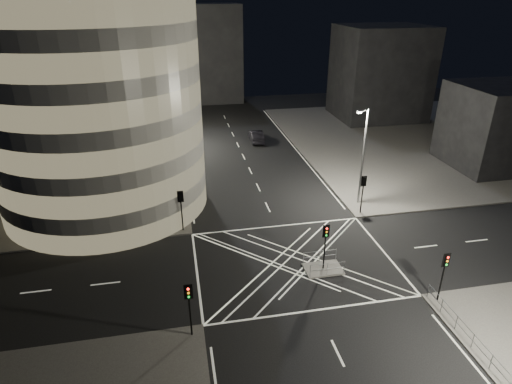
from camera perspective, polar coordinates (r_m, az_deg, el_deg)
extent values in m
plane|color=black|center=(36.02, 5.08, -9.26)|extent=(120.00, 120.00, 0.00)
cube|color=#4A4745|center=(62.32, -29.36, 3.00)|extent=(42.00, 42.00, 0.15)
cube|color=#4A4745|center=(70.02, 22.30, 6.63)|extent=(42.00, 42.00, 0.15)
cube|color=slate|center=(35.37, 8.92, -10.09)|extent=(3.00, 2.00, 0.15)
cylinder|color=gray|center=(43.63, -21.08, 13.53)|extent=(20.00, 20.00, 25.00)
cube|color=gray|center=(55.62, -30.03, 14.15)|extent=(20.00, 18.00, 25.00)
cube|color=gray|center=(72.14, -22.53, 16.24)|extent=(24.00, 16.00, 22.00)
cube|color=black|center=(77.72, 16.20, 15.03)|extent=(14.00, 12.00, 15.00)
cube|color=black|center=(60.84, 29.28, 7.65)|extent=(10.00, 10.00, 10.00)
cube|color=black|center=(87.20, -8.29, 17.68)|extent=(18.00, 8.00, 18.00)
cylinder|color=black|center=(41.75, -12.30, -1.68)|extent=(0.32, 0.32, 3.34)
ellipsoid|color=black|center=(40.48, -12.70, 2.16)|extent=(5.00, 5.00, 5.75)
cylinder|color=black|center=(47.26, -12.28, 1.39)|extent=(0.32, 0.32, 2.99)
ellipsoid|color=black|center=(46.22, -12.60, 4.55)|extent=(4.70, 4.70, 5.40)
cylinder|color=black|center=(52.67, -12.32, 4.40)|extent=(0.32, 0.32, 3.78)
ellipsoid|color=black|center=(51.72, -12.62, 7.41)|extent=(3.75, 3.75, 4.32)
cylinder|color=black|center=(58.42, -12.29, 6.18)|extent=(0.32, 0.32, 3.15)
ellipsoid|color=black|center=(57.56, -12.56, 8.90)|extent=(4.82, 4.82, 5.54)
cylinder|color=black|center=(64.11, -12.30, 7.96)|extent=(0.32, 0.32, 3.27)
ellipsoid|color=black|center=(63.36, -12.53, 10.34)|extent=(4.10, 4.10, 4.72)
cylinder|color=black|center=(39.84, -9.84, -3.12)|extent=(0.12, 0.12, 3.00)
cube|color=black|center=(38.95, -10.05, -0.60)|extent=(0.28, 0.22, 0.90)
cube|color=black|center=(38.95, -10.05, -0.60)|extent=(0.55, 0.04, 1.10)
cylinder|color=black|center=(28.58, -8.74, -16.07)|extent=(0.12, 0.12, 3.00)
cube|color=black|center=(27.34, -9.01, -13.00)|extent=(0.28, 0.22, 0.90)
cube|color=black|center=(27.34, -9.01, -13.00)|extent=(0.55, 0.04, 1.10)
cylinder|color=black|center=(43.54, 13.92, -0.93)|extent=(0.12, 0.12, 3.00)
cube|color=black|center=(42.74, 14.19, 1.41)|extent=(0.28, 0.22, 0.90)
cube|color=black|center=(42.74, 14.19, 1.41)|extent=(0.55, 0.04, 1.10)
cylinder|color=black|center=(33.56, 23.44, -11.08)|extent=(0.12, 0.12, 3.00)
cube|color=black|center=(32.50, 24.03, -8.29)|extent=(0.28, 0.22, 0.90)
cube|color=black|center=(32.50, 24.03, -8.29)|extent=(0.55, 0.04, 1.10)
cylinder|color=black|center=(34.48, 9.10, -7.96)|extent=(0.12, 0.12, 3.00)
cube|color=black|center=(33.46, 9.33, -5.17)|extent=(0.28, 0.22, 0.90)
cube|color=black|center=(33.46, 9.33, -5.17)|extent=(0.55, 0.04, 1.10)
cylinder|color=slate|center=(43.13, -11.38, 4.16)|extent=(0.20, 0.20, 10.00)
cylinder|color=slate|center=(41.65, -11.33, 10.44)|extent=(0.90, 0.10, 0.10)
cube|color=slate|center=(41.67, -10.69, 10.36)|extent=(0.50, 0.25, 0.18)
cube|color=white|center=(41.70, -10.68, 10.21)|extent=(0.42, 0.20, 0.05)
cylinder|color=slate|center=(60.29, -11.63, 10.25)|extent=(0.20, 0.20, 10.00)
cylinder|color=slate|center=(59.24, -11.61, 14.81)|extent=(0.90, 0.10, 0.10)
cube|color=slate|center=(59.26, -11.15, 14.76)|extent=(0.50, 0.25, 0.18)
cube|color=white|center=(59.28, -11.14, 14.65)|extent=(0.42, 0.20, 0.05)
cylinder|color=slate|center=(44.28, 14.07, 4.46)|extent=(0.20, 0.20, 10.00)
cylinder|color=slate|center=(42.65, 14.21, 10.51)|extent=(0.90, 0.10, 0.10)
cube|color=slate|center=(42.49, 13.63, 10.38)|extent=(0.50, 0.25, 0.18)
cube|color=white|center=(42.52, 13.62, 10.23)|extent=(0.42, 0.20, 0.05)
cube|color=slate|center=(30.72, 27.87, -18.22)|extent=(0.06, 11.70, 1.10)
cube|color=slate|center=(34.33, 9.49, -10.09)|extent=(2.80, 0.06, 1.10)
cube|color=slate|center=(35.71, 8.51, -8.46)|extent=(2.80, 0.06, 1.10)
imported|color=black|center=(63.50, 0.01, 7.48)|extent=(1.95, 5.14, 1.67)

